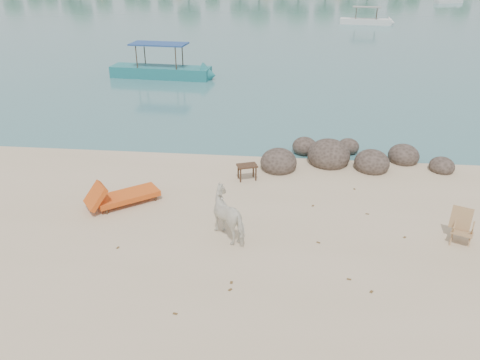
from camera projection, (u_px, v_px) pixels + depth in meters
The scene contains 9 objects.
boulders at pixel (341, 158), 16.04m from camera, with size 6.42×3.00×1.09m.
cow at pixel (231, 216), 11.69m from camera, with size 0.66×1.44×1.22m, color white.
side_table at pixel (247, 173), 14.83m from camera, with size 0.62×0.40×0.50m, color #331D14, non-canonical shape.
lounge_chair at pixel (127, 193), 13.38m from camera, with size 2.22×0.78×0.67m, color orange, non-canonical shape.
deck_chair at pixel (463, 229), 11.46m from camera, with size 0.54×0.59×0.84m, color #A67953, non-canonical shape.
boat_near at pixel (159, 49), 27.12m from camera, with size 6.61×1.49×3.22m, color #1E6E73, non-canonical shape.
boat_mid at pixel (367, 10), 48.92m from camera, with size 5.90×1.33×2.88m, color silver, non-canonical shape.
boat_far at pixel (449, 1), 72.01m from camera, with size 5.30×1.19×0.61m, color silver, non-canonical shape.
dead_leaves at pixel (299, 250), 11.39m from camera, with size 7.21×6.12×0.00m.
Camera 1 is at (0.74, -9.34, 6.46)m, focal length 35.00 mm.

